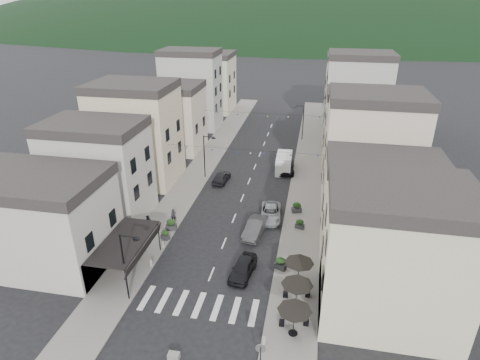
{
  "coord_description": "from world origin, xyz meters",
  "views": [
    {
      "loc": [
        8.02,
        -21.98,
        22.92
      ],
      "look_at": [
        0.16,
        18.74,
        3.5
      ],
      "focal_mm": 30.0,
      "sensor_mm": 36.0,
      "label": 1
    }
  ],
  "objects_px": {
    "parked_car_c": "(271,213)",
    "parked_car_b": "(255,228)",
    "parked_car_a": "(243,268)",
    "pedestrian_b": "(148,222)",
    "parked_car_e": "(222,177)",
    "delivery_van": "(284,162)",
    "parked_car_d": "(286,166)",
    "pedestrian_a": "(174,216)"
  },
  "relations": [
    {
      "from": "parked_car_b",
      "to": "parked_car_c",
      "type": "relative_size",
      "value": 0.94
    },
    {
      "from": "parked_car_d",
      "to": "parked_car_e",
      "type": "xyz_separation_m",
      "value": [
        -8.16,
        -5.25,
        -0.07
      ]
    },
    {
      "from": "pedestrian_b",
      "to": "parked_car_d",
      "type": "bearing_deg",
      "value": 74.18
    },
    {
      "from": "parked_car_c",
      "to": "delivery_van",
      "type": "relative_size",
      "value": 0.93
    },
    {
      "from": "parked_car_e",
      "to": "parked_car_a",
      "type": "bearing_deg",
      "value": 113.09
    },
    {
      "from": "parked_car_a",
      "to": "parked_car_e",
      "type": "bearing_deg",
      "value": 116.74
    },
    {
      "from": "parked_car_e",
      "to": "delivery_van",
      "type": "distance_m",
      "value": 9.47
    },
    {
      "from": "parked_car_b",
      "to": "pedestrian_a",
      "type": "relative_size",
      "value": 3.02
    },
    {
      "from": "pedestrian_a",
      "to": "pedestrian_b",
      "type": "bearing_deg",
      "value": -158.63
    },
    {
      "from": "parked_car_a",
      "to": "pedestrian_b",
      "type": "xyz_separation_m",
      "value": [
        -11.19,
        5.46,
        0.18
      ]
    },
    {
      "from": "parked_car_e",
      "to": "pedestrian_b",
      "type": "bearing_deg",
      "value": 73.94
    },
    {
      "from": "parked_car_c",
      "to": "parked_car_a",
      "type": "bearing_deg",
      "value": -101.43
    },
    {
      "from": "parked_car_a",
      "to": "delivery_van",
      "type": "distance_m",
      "value": 24.01
    },
    {
      "from": "delivery_van",
      "to": "pedestrian_b",
      "type": "xyz_separation_m",
      "value": [
        -12.6,
        -18.51,
        -0.32
      ]
    },
    {
      "from": "parked_car_c",
      "to": "pedestrian_a",
      "type": "distance_m",
      "value": 10.71
    },
    {
      "from": "parked_car_c",
      "to": "parked_car_e",
      "type": "distance_m",
      "value": 11.18
    },
    {
      "from": "delivery_van",
      "to": "pedestrian_a",
      "type": "distance_m",
      "value": 19.62
    },
    {
      "from": "parked_car_c",
      "to": "parked_car_b",
      "type": "bearing_deg",
      "value": -113.52
    },
    {
      "from": "parked_car_e",
      "to": "parked_car_d",
      "type": "bearing_deg",
      "value": -143.05
    },
    {
      "from": "delivery_van",
      "to": "parked_car_c",
      "type": "bearing_deg",
      "value": -92.55
    },
    {
      "from": "parked_car_a",
      "to": "pedestrian_b",
      "type": "relative_size",
      "value": 2.7
    },
    {
      "from": "parked_car_d",
      "to": "pedestrian_a",
      "type": "bearing_deg",
      "value": -128.8
    },
    {
      "from": "parked_car_c",
      "to": "delivery_van",
      "type": "distance_m",
      "value": 13.65
    },
    {
      "from": "parked_car_a",
      "to": "parked_car_d",
      "type": "height_order",
      "value": "parked_car_d"
    },
    {
      "from": "parked_car_b",
      "to": "pedestrian_b",
      "type": "relative_size",
      "value": 2.93
    },
    {
      "from": "parked_car_b",
      "to": "pedestrian_b",
      "type": "xyz_separation_m",
      "value": [
        -11.19,
        -1.32,
        0.15
      ]
    },
    {
      "from": "parked_car_b",
      "to": "parked_car_e",
      "type": "xyz_separation_m",
      "value": [
        -6.36,
        11.79,
        -0.07
      ]
    },
    {
      "from": "parked_car_e",
      "to": "pedestrian_a",
      "type": "relative_size",
      "value": 2.67
    },
    {
      "from": "parked_car_c",
      "to": "parked_car_d",
      "type": "bearing_deg",
      "value": 82.69
    },
    {
      "from": "parked_car_b",
      "to": "pedestrian_a",
      "type": "height_order",
      "value": "pedestrian_a"
    },
    {
      "from": "parked_car_a",
      "to": "pedestrian_b",
      "type": "bearing_deg",
      "value": 161.84
    },
    {
      "from": "parked_car_c",
      "to": "parked_car_d",
      "type": "height_order",
      "value": "parked_car_d"
    },
    {
      "from": "parked_car_d",
      "to": "pedestrian_a",
      "type": "height_order",
      "value": "pedestrian_a"
    },
    {
      "from": "parked_car_a",
      "to": "parked_car_b",
      "type": "distance_m",
      "value": 6.78
    },
    {
      "from": "parked_car_e",
      "to": "delivery_van",
      "type": "relative_size",
      "value": 0.78
    },
    {
      "from": "pedestrian_b",
      "to": "delivery_van",
      "type": "bearing_deg",
      "value": 75.23
    },
    {
      "from": "parked_car_a",
      "to": "parked_car_b",
      "type": "height_order",
      "value": "parked_car_b"
    },
    {
      "from": "parked_car_b",
      "to": "parked_car_e",
      "type": "height_order",
      "value": "parked_car_b"
    },
    {
      "from": "delivery_van",
      "to": "pedestrian_a",
      "type": "relative_size",
      "value": 3.43
    },
    {
      "from": "delivery_van",
      "to": "pedestrian_a",
      "type": "bearing_deg",
      "value": -124.05
    },
    {
      "from": "parked_car_e",
      "to": "delivery_van",
      "type": "height_order",
      "value": "delivery_van"
    },
    {
      "from": "parked_car_c",
      "to": "parked_car_d",
      "type": "xyz_separation_m",
      "value": [
        0.6,
        13.49,
        0.08
      ]
    }
  ]
}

